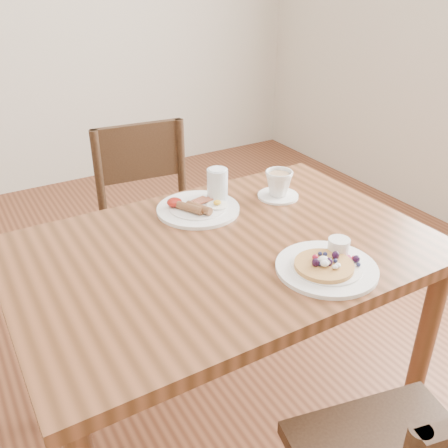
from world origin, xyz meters
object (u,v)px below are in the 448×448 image
dining_table (224,274)px  water_glass (217,186)px  pancake_plate (327,265)px  teacup_saucer (279,185)px  breakfast_plate (197,208)px  chair_far (153,222)px

dining_table → water_glass: water_glass is taller
pancake_plate → water_glass: water_glass is taller
teacup_saucer → pancake_plate: bearing=-109.7°
dining_table → water_glass: (0.13, 0.26, 0.16)m
pancake_plate → teacup_saucer: size_ratio=1.93×
dining_table → pancake_plate: (0.17, -0.25, 0.11)m
breakfast_plate → water_glass: (0.09, 0.03, 0.05)m
dining_table → pancake_plate: size_ratio=4.44×
breakfast_plate → dining_table: bearing=-98.9°
teacup_saucer → water_glass: bearing=160.2°
dining_table → chair_far: (0.06, 0.69, -0.16)m
breakfast_plate → teacup_saucer: bearing=-8.8°
pancake_plate → breakfast_plate: pancake_plate is taller
breakfast_plate → pancake_plate: bearing=-74.1°
chair_far → breakfast_plate: bearing=92.9°
water_glass → chair_far: bearing=98.7°
water_glass → breakfast_plate: bearing=-163.9°
chair_far → breakfast_plate: 0.53m
dining_table → water_glass: 0.33m
breakfast_plate → water_glass: size_ratio=2.30×
chair_far → water_glass: chair_far is taller
chair_far → teacup_saucer: (0.27, -0.51, 0.30)m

